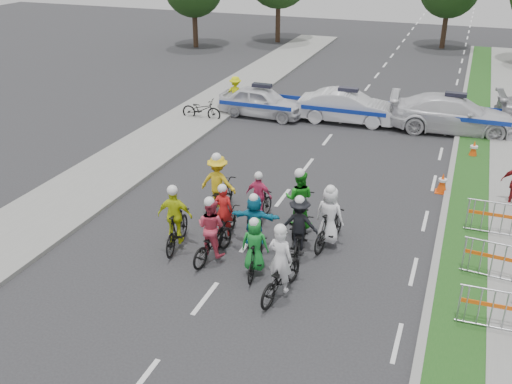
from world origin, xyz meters
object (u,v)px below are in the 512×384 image
at_px(rider_4, 299,231).
at_px(rider_6, 224,221).
at_px(rider_7, 329,222).
at_px(barrier_2, 502,221).
at_px(rider_0, 281,272).
at_px(rider_8, 299,207).
at_px(cone_1, 474,149).
at_px(marshal_hiviz, 236,93).
at_px(barrier_0, 505,314).
at_px(rider_5, 255,225).
at_px(police_car_1, 347,107).
at_px(cone_0, 442,183).
at_px(barrier_1, 503,264).
at_px(police_car_0, 262,102).
at_px(police_car_2, 453,114).
at_px(rider_10, 219,190).
at_px(rider_9, 259,202).
at_px(rider_3, 176,224).
at_px(parked_bike, 201,109).
at_px(rider_1, 255,252).
at_px(rider_2, 212,236).

height_order(rider_4, rider_6, rider_4).
distance_m(rider_7, barrier_2, 5.03).
relative_size(rider_0, rider_8, 1.01).
relative_size(rider_4, cone_1, 2.63).
distance_m(rider_6, rider_7, 2.96).
xyz_separation_m(marshal_hiviz, barrier_0, (11.98, -13.55, -0.25)).
height_order(rider_5, police_car_1, rider_5).
height_order(cone_0, cone_1, same).
xyz_separation_m(barrier_0, barrier_1, (0.00, 2.12, 0.00)).
xyz_separation_m(police_car_0, cone_1, (9.50, -2.08, -0.36)).
xyz_separation_m(police_car_2, marshal_hiviz, (-10.07, -0.33, 0.03)).
bearing_deg(police_car_0, rider_10, -164.31).
bearing_deg(barrier_0, rider_4, 161.94).
relative_size(rider_0, marshal_hiviz, 1.26).
distance_m(rider_9, cone_1, 9.84).
relative_size(rider_5, police_car_0, 0.42).
distance_m(rider_0, rider_3, 3.60).
relative_size(rider_7, cone_1, 2.74).
relative_size(police_car_0, police_car_2, 0.76).
bearing_deg(rider_9, parked_bike, -47.19).
relative_size(rider_10, barrier_1, 1.02).
bearing_deg(rider_1, rider_9, -79.29).
distance_m(rider_1, cone_0, 8.02).
bearing_deg(rider_7, barrier_1, -172.85).
bearing_deg(rider_8, police_car_2, -114.39).
distance_m(rider_1, rider_5, 1.30).
relative_size(rider_9, marshal_hiviz, 1.04).
bearing_deg(barrier_0, rider_2, 175.09).
distance_m(barrier_2, parked_bike, 14.58).
bearing_deg(cone_1, police_car_1, 154.92).
distance_m(rider_3, cone_1, 12.61).
relative_size(rider_10, marshal_hiviz, 1.25).
height_order(rider_2, rider_3, rider_3).
relative_size(rider_8, barrier_0, 1.01).
distance_m(rider_8, barrier_2, 5.80).
bearing_deg(police_car_2, rider_2, 152.89).
bearing_deg(rider_9, police_car_2, -107.12).
bearing_deg(rider_4, police_car_2, -112.78).
distance_m(rider_5, rider_9, 1.57).
bearing_deg(rider_9, rider_10, 2.36).
xyz_separation_m(police_car_2, cone_0, (0.10, -6.67, -0.44)).
bearing_deg(rider_8, rider_2, 48.33).
bearing_deg(rider_3, parked_bike, -77.36).
xyz_separation_m(rider_10, barrier_2, (8.24, 1.39, -0.22)).
bearing_deg(rider_9, cone_0, -133.11).
bearing_deg(barrier_2, parked_bike, 151.70).
xyz_separation_m(rider_4, police_car_2, (3.27, 12.18, 0.08)).
distance_m(police_car_1, barrier_0, 14.99).
bearing_deg(cone_0, rider_4, -121.45).
bearing_deg(police_car_0, rider_4, -151.94).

